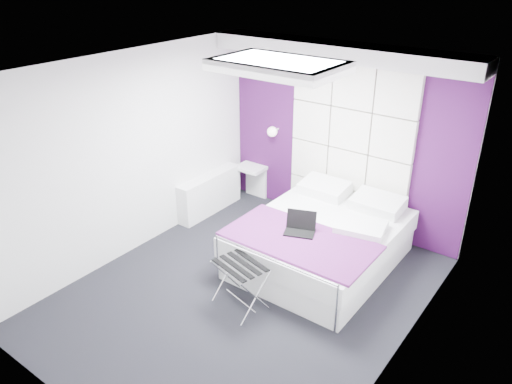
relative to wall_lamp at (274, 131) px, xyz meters
The scene contains 15 objects.
floor 2.61m from the wall_lamp, 62.99° to the right, with size 4.40×4.40×0.00m, color black.
ceiling 2.69m from the wall_lamp, 62.99° to the right, with size 4.40×4.40×0.00m, color white.
wall_back 1.06m from the wall_lamp, ahead, with size 3.60×3.60×0.00m, color white.
wall_left 2.19m from the wall_lamp, 110.01° to the right, with size 4.40×4.40×0.00m, color white.
wall_right 3.52m from the wall_lamp, 35.86° to the right, with size 4.40×4.40×0.00m, color white.
accent_wall 1.06m from the wall_lamp, ahead, with size 3.58×0.02×2.58m, color #3D0F41.
soffit 1.66m from the wall_lamp, ahead, with size 3.58×0.50×0.20m, color white.
headboard 1.20m from the wall_lamp, ahead, with size 1.80×0.08×2.30m, color silver, non-canonical shape.
skylight 2.24m from the wall_lamp, 54.28° to the right, with size 1.36×0.86×0.12m, color white, non-canonical shape.
wall_lamp is the anchor object (origin of this frame).
radiator 1.35m from the wall_lamp, 130.10° to the right, with size 0.22×1.20×0.60m, color white.
bed 1.95m from the wall_lamp, 34.44° to the right, with size 1.76×2.13×0.74m.
nightstand 0.79m from the wall_lamp, behind, with size 0.44×0.34×0.05m, color white.
luggage_rack 2.72m from the wall_lamp, 63.11° to the right, with size 0.56×0.41×0.55m.
laptop 1.99m from the wall_lamp, 44.84° to the right, with size 0.35×0.25×0.25m.
Camera 1 is at (2.95, -3.76, 3.60)m, focal length 35.00 mm.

